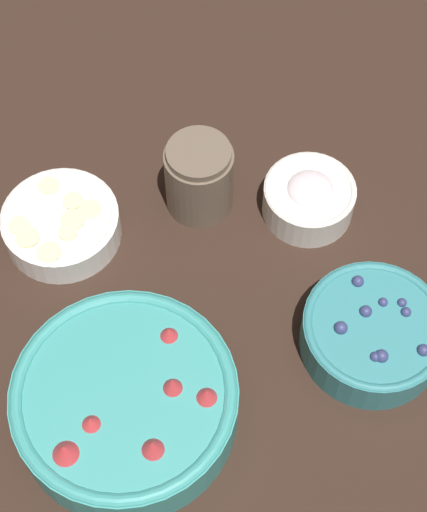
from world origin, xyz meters
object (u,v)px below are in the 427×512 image
object	(u,v)px
bowl_cream	(309,197)
bowl_blueberries	(373,332)
jar_chocolate	(199,179)
bowl_bananas	(61,223)
bowl_strawberries	(126,401)

from	to	relation	value
bowl_cream	bowl_blueberries	bearing A→B (deg)	-173.53
jar_chocolate	bowl_bananas	bearing A→B (deg)	95.07
bowl_strawberries	bowl_blueberries	distance (m)	0.30
bowl_bananas	bowl_cream	bearing A→B (deg)	-94.83
bowl_bananas	jar_chocolate	xyz separation A→B (m)	(0.02, -0.18, 0.02)
jar_chocolate	bowl_blueberries	bearing A→B (deg)	-147.20
bowl_strawberries	jar_chocolate	xyz separation A→B (m)	(0.28, -0.14, 0.01)
bowl_strawberries	bowl_blueberries	world-z (taller)	bowl_strawberries
bowl_cream	jar_chocolate	bearing A→B (deg)	72.38
bowl_blueberries	jar_chocolate	distance (m)	0.30
bowl_blueberries	bowl_bananas	bearing A→B (deg)	56.02
bowl_strawberries	bowl_cream	distance (m)	0.36
bowl_strawberries	bowl_cream	world-z (taller)	bowl_strawberries
bowl_cream	jar_chocolate	xyz separation A→B (m)	(0.04, 0.14, 0.02)
bowl_bananas	bowl_cream	world-z (taller)	bowl_cream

